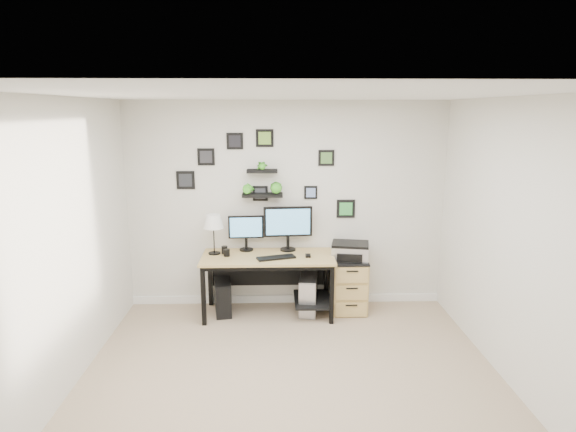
{
  "coord_description": "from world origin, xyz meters",
  "views": [
    {
      "loc": [
        -0.15,
        -3.96,
        2.48
      ],
      "look_at": [
        0.01,
        1.83,
        1.2
      ],
      "focal_mm": 30.0,
      "sensor_mm": 36.0,
      "label": 1
    }
  ],
  "objects_px": {
    "monitor_left": "(246,230)",
    "mug": "(227,253)",
    "desk": "(271,265)",
    "pc_tower_grey": "(308,294)",
    "monitor_right": "(288,225)",
    "pc_tower_black": "(223,297)",
    "file_cabinet": "(348,285)",
    "table_lamp": "(213,222)",
    "printer": "(350,251)"
  },
  "relations": [
    {
      "from": "monitor_left",
      "to": "pc_tower_black",
      "type": "distance_m",
      "value": 0.87
    },
    {
      "from": "mug",
      "to": "pc_tower_grey",
      "type": "xyz_separation_m",
      "value": [
        0.99,
        0.04,
        -0.56
      ]
    },
    {
      "from": "monitor_left",
      "to": "mug",
      "type": "distance_m",
      "value": 0.39
    },
    {
      "from": "monitor_right",
      "to": "file_cabinet",
      "type": "xyz_separation_m",
      "value": [
        0.76,
        -0.13,
        -0.75
      ]
    },
    {
      "from": "desk",
      "to": "pc_tower_grey",
      "type": "bearing_deg",
      "value": 0.25
    },
    {
      "from": "desk",
      "to": "mug",
      "type": "relative_size",
      "value": 18.71
    },
    {
      "from": "monitor_left",
      "to": "monitor_right",
      "type": "xyz_separation_m",
      "value": [
        0.52,
        -0.01,
        0.07
      ]
    },
    {
      "from": "mug",
      "to": "file_cabinet",
      "type": "height_order",
      "value": "mug"
    },
    {
      "from": "desk",
      "to": "monitor_left",
      "type": "bearing_deg",
      "value": 146.75
    },
    {
      "from": "desk",
      "to": "printer",
      "type": "relative_size",
      "value": 3.19
    },
    {
      "from": "monitor_left",
      "to": "mug",
      "type": "relative_size",
      "value": 5.23
    },
    {
      "from": "desk",
      "to": "mug",
      "type": "distance_m",
      "value": 0.56
    },
    {
      "from": "pc_tower_grey",
      "to": "printer",
      "type": "distance_m",
      "value": 0.75
    },
    {
      "from": "file_cabinet",
      "to": "printer",
      "type": "xyz_separation_m",
      "value": [
        0.01,
        0.01,
        0.44
      ]
    },
    {
      "from": "desk",
      "to": "printer",
      "type": "distance_m",
      "value": 1.0
    },
    {
      "from": "monitor_left",
      "to": "pc_tower_black",
      "type": "bearing_deg",
      "value": -145.9
    },
    {
      "from": "desk",
      "to": "mug",
      "type": "bearing_deg",
      "value": -176.4
    },
    {
      "from": "desk",
      "to": "monitor_right",
      "type": "height_order",
      "value": "monitor_right"
    },
    {
      "from": "pc_tower_black",
      "to": "mug",
      "type": "bearing_deg",
      "value": -39.04
    },
    {
      "from": "pc_tower_black",
      "to": "file_cabinet",
      "type": "bearing_deg",
      "value": -7.28
    },
    {
      "from": "table_lamp",
      "to": "mug",
      "type": "distance_m",
      "value": 0.4
    },
    {
      "from": "mug",
      "to": "printer",
      "type": "relative_size",
      "value": 0.17
    },
    {
      "from": "desk",
      "to": "table_lamp",
      "type": "xyz_separation_m",
      "value": [
        -0.69,
        0.07,
        0.52
      ]
    },
    {
      "from": "monitor_left",
      "to": "table_lamp",
      "type": "bearing_deg",
      "value": -161.68
    },
    {
      "from": "table_lamp",
      "to": "mug",
      "type": "xyz_separation_m",
      "value": [
        0.16,
        -0.11,
        -0.35
      ]
    },
    {
      "from": "mug",
      "to": "table_lamp",
      "type": "bearing_deg",
      "value": 146.39
    },
    {
      "from": "pc_tower_grey",
      "to": "file_cabinet",
      "type": "relative_size",
      "value": 0.73
    },
    {
      "from": "pc_tower_black",
      "to": "pc_tower_grey",
      "type": "xyz_separation_m",
      "value": [
        1.06,
        -0.0,
        0.02
      ]
    },
    {
      "from": "monitor_right",
      "to": "pc_tower_grey",
      "type": "bearing_deg",
      "value": -37.23
    },
    {
      "from": "monitor_left",
      "to": "pc_tower_grey",
      "type": "height_order",
      "value": "monitor_left"
    },
    {
      "from": "pc_tower_black",
      "to": "monitor_right",
      "type": "bearing_deg",
      "value": 3.56
    },
    {
      "from": "pc_tower_black",
      "to": "printer",
      "type": "bearing_deg",
      "value": -6.85
    },
    {
      "from": "monitor_left",
      "to": "printer",
      "type": "xyz_separation_m",
      "value": [
        1.29,
        -0.13,
        -0.24
      ]
    },
    {
      "from": "desk",
      "to": "monitor_left",
      "type": "relative_size",
      "value": 3.58
    },
    {
      "from": "table_lamp",
      "to": "pc_tower_grey",
      "type": "distance_m",
      "value": 1.48
    },
    {
      "from": "mug",
      "to": "printer",
      "type": "bearing_deg",
      "value": 3.92
    },
    {
      "from": "mug",
      "to": "pc_tower_grey",
      "type": "bearing_deg",
      "value": 2.04
    },
    {
      "from": "table_lamp",
      "to": "printer",
      "type": "xyz_separation_m",
      "value": [
        1.68,
        -0.0,
        -0.37
      ]
    },
    {
      "from": "mug",
      "to": "monitor_right",
      "type": "bearing_deg",
      "value": 16.65
    },
    {
      "from": "pc_tower_black",
      "to": "pc_tower_grey",
      "type": "bearing_deg",
      "value": -9.38
    },
    {
      "from": "monitor_right",
      "to": "pc_tower_black",
      "type": "distance_m",
      "value": 1.21
    },
    {
      "from": "pc_tower_grey",
      "to": "printer",
      "type": "relative_size",
      "value": 0.98
    },
    {
      "from": "pc_tower_grey",
      "to": "file_cabinet",
      "type": "distance_m",
      "value": 0.52
    },
    {
      "from": "desk",
      "to": "file_cabinet",
      "type": "relative_size",
      "value": 2.39
    },
    {
      "from": "monitor_right",
      "to": "file_cabinet",
      "type": "height_order",
      "value": "monitor_right"
    },
    {
      "from": "desk",
      "to": "monitor_right",
      "type": "xyz_separation_m",
      "value": [
        0.21,
        0.19,
        0.46
      ]
    },
    {
      "from": "monitor_left",
      "to": "file_cabinet",
      "type": "bearing_deg",
      "value": -6.43
    },
    {
      "from": "desk",
      "to": "monitor_right",
      "type": "bearing_deg",
      "value": 41.49
    },
    {
      "from": "monitor_left",
      "to": "mug",
      "type": "bearing_deg",
      "value": -133.41
    },
    {
      "from": "pc_tower_grey",
      "to": "file_cabinet",
      "type": "height_order",
      "value": "file_cabinet"
    }
  ]
}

